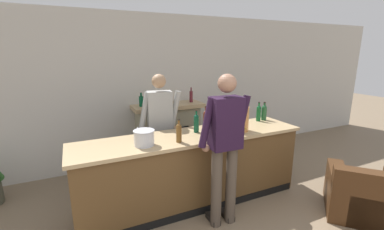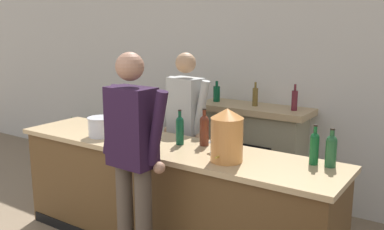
{
  "view_description": "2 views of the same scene",
  "coord_description": "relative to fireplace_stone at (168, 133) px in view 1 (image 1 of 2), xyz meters",
  "views": [
    {
      "loc": [
        -1.27,
        -0.7,
        2.07
      ],
      "look_at": [
        0.19,
        2.4,
        1.23
      ],
      "focal_mm": 24.0,
      "sensor_mm": 36.0,
      "label": 1
    },
    {
      "loc": [
        2.37,
        -0.64,
        2.04
      ],
      "look_at": [
        0.12,
        2.69,
        1.19
      ],
      "focal_mm": 40.0,
      "sensor_mm": 36.0,
      "label": 2
    }
  ],
  "objects": [
    {
      "name": "wine_bottle_merlot_tall",
      "position": [
        -0.07,
        -1.35,
        0.55
      ],
      "size": [
        0.07,
        0.07,
        0.31
      ],
      "color": "#0F482D",
      "rests_on": "bar_counter"
    },
    {
      "name": "wall_back_panel",
      "position": [
        -0.3,
        0.26,
        0.79
      ],
      "size": [
        12.0,
        0.07,
        2.75
      ],
      "color": "beige",
      "rests_on": "ground_plane"
    },
    {
      "name": "person_bartender",
      "position": [
        -0.41,
        -0.78,
        0.4
      ],
      "size": [
        0.65,
        0.35,
        1.77
      ],
      "color": "brown",
      "rests_on": "ground_plane"
    },
    {
      "name": "person_customer",
      "position": [
        -0.03,
        -2.01,
        0.45
      ],
      "size": [
        0.66,
        0.31,
        1.85
      ],
      "color": "#483D32",
      "rests_on": "ground_plane"
    },
    {
      "name": "wine_bottle_port_short",
      "position": [
        -0.44,
        -1.61,
        0.54
      ],
      "size": [
        0.07,
        0.07,
        0.29
      ],
      "color": "brown",
      "rests_on": "bar_counter"
    },
    {
      "name": "wine_bottle_burgundy_dark",
      "position": [
        1.1,
        -1.23,
        0.55
      ],
      "size": [
        0.07,
        0.07,
        0.31
      ],
      "color": "#104D23",
      "rests_on": "bar_counter"
    },
    {
      "name": "armchair_black",
      "position": [
        1.69,
        -2.69,
        -0.32
      ],
      "size": [
        1.18,
        1.19,
        0.73
      ],
      "color": "#3D2311",
      "rests_on": "ground_plane"
    },
    {
      "name": "wine_bottle_riesling_slim",
      "position": [
        1.22,
        -1.22,
        0.55
      ],
      "size": [
        0.08,
        0.08,
        0.3
      ],
      "color": "#1F4F2B",
      "rests_on": "bar_counter"
    },
    {
      "name": "wine_bottle_chardonnay_pale",
      "position": [
        0.13,
        -1.25,
        0.56
      ],
      "size": [
        0.08,
        0.08,
        0.33
      ],
      "color": "#552416",
      "rests_on": "bar_counter"
    },
    {
      "name": "ice_bucket_steel",
      "position": [
        -0.85,
        -1.54,
        0.51
      ],
      "size": [
        0.25,
        0.25,
        0.19
      ],
      "color": "silver",
      "rests_on": "bar_counter"
    },
    {
      "name": "fireplace_stone",
      "position": [
        0.0,
        0.0,
        0.0
      ],
      "size": [
        1.3,
        0.52,
        1.43
      ],
      "color": "gray",
      "rests_on": "ground_plane"
    },
    {
      "name": "wine_glass_mid_counter",
      "position": [
        -0.87,
        -1.29,
        0.54
      ],
      "size": [
        0.08,
        0.08,
        0.17
      ],
      "color": "silver",
      "rests_on": "bar_counter"
    },
    {
      "name": "wine_glass_front_right",
      "position": [
        0.3,
        -1.38,
        0.52
      ],
      "size": [
        0.09,
        0.09,
        0.15
      ],
      "color": "silver",
      "rests_on": "bar_counter"
    },
    {
      "name": "bar_counter",
      "position": [
        -0.16,
        -1.43,
        -0.08
      ],
      "size": [
        3.14,
        0.72,
        1.0
      ],
      "color": "brown",
      "rests_on": "ground_plane"
    },
    {
      "name": "copper_dispenser",
      "position": [
        0.51,
        -1.53,
        0.62
      ],
      "size": [
        0.26,
        0.29,
        0.42
      ],
      "color": "#C47E3E",
      "rests_on": "bar_counter"
    }
  ]
}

